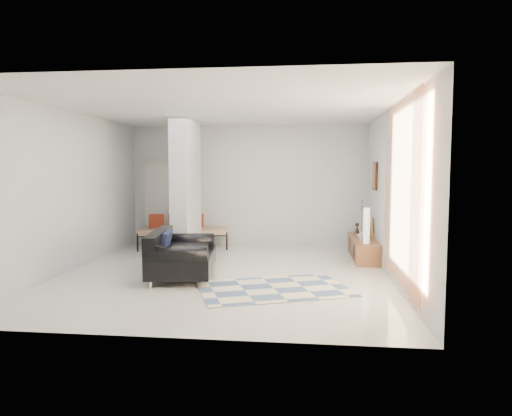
# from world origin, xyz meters

# --- Properties ---
(floor) EXTENTS (6.00, 6.00, 0.00)m
(floor) POSITION_xyz_m (0.00, 0.00, 0.00)
(floor) COLOR silver
(floor) RESTS_ON ground
(ceiling) EXTENTS (6.00, 6.00, 0.00)m
(ceiling) POSITION_xyz_m (0.00, 0.00, 2.80)
(ceiling) COLOR white
(ceiling) RESTS_ON wall_back
(wall_back) EXTENTS (6.00, 0.00, 6.00)m
(wall_back) POSITION_xyz_m (0.00, 3.00, 1.40)
(wall_back) COLOR silver
(wall_back) RESTS_ON ground
(wall_front) EXTENTS (6.00, 0.00, 6.00)m
(wall_front) POSITION_xyz_m (0.00, -3.00, 1.40)
(wall_front) COLOR silver
(wall_front) RESTS_ON ground
(wall_left) EXTENTS (0.00, 6.00, 6.00)m
(wall_left) POSITION_xyz_m (-2.75, 0.00, 1.40)
(wall_left) COLOR silver
(wall_left) RESTS_ON ground
(wall_right) EXTENTS (0.00, 6.00, 6.00)m
(wall_right) POSITION_xyz_m (2.75, 0.00, 1.40)
(wall_right) COLOR silver
(wall_right) RESTS_ON ground
(partition_column) EXTENTS (0.35, 1.20, 2.80)m
(partition_column) POSITION_xyz_m (-1.10, 1.60, 1.40)
(partition_column) COLOR #B5BBBD
(partition_column) RESTS_ON floor
(hallway_door) EXTENTS (0.85, 0.06, 2.04)m
(hallway_door) POSITION_xyz_m (-2.10, 2.96, 1.02)
(hallway_door) COLOR beige
(hallway_door) RESTS_ON floor
(curtain) EXTENTS (0.00, 2.55, 2.55)m
(curtain) POSITION_xyz_m (2.67, -1.15, 1.45)
(curtain) COLOR orange
(curtain) RESTS_ON wall_right
(wall_art) EXTENTS (0.04, 0.45, 0.55)m
(wall_art) POSITION_xyz_m (2.72, 1.70, 1.65)
(wall_art) COLOR #34190E
(wall_art) RESTS_ON wall_right
(media_console) EXTENTS (0.45, 1.82, 0.80)m
(media_console) POSITION_xyz_m (2.52, 1.70, 0.20)
(media_console) COLOR brown
(media_console) RESTS_ON floor
(loveseat) EXTENTS (1.20, 1.81, 0.76)m
(loveseat) POSITION_xyz_m (-0.74, -0.23, 0.35)
(loveseat) COLOR silver
(loveseat) RESTS_ON floor
(daybed) EXTENTS (2.10, 1.23, 0.77)m
(daybed) POSITION_xyz_m (-1.43, 2.47, 0.41)
(daybed) COLOR black
(daybed) RESTS_ON floor
(area_rug) EXTENTS (2.55, 2.13, 0.01)m
(area_rug) POSITION_xyz_m (0.90, -0.90, 0.01)
(area_rug) COLOR beige
(area_rug) RESTS_ON floor
(cylinder_lamp) EXTENTS (0.12, 0.12, 0.66)m
(cylinder_lamp) POSITION_xyz_m (2.50, 1.09, 0.73)
(cylinder_lamp) COLOR silver
(cylinder_lamp) RESTS_ON media_console
(bronze_figurine) EXTENTS (0.13, 0.13, 0.23)m
(bronze_figurine) POSITION_xyz_m (2.47, 2.40, 0.52)
(bronze_figurine) COLOR #331E16
(bronze_figurine) RESTS_ON media_console
(vase) EXTENTS (0.17, 0.17, 0.17)m
(vase) POSITION_xyz_m (2.47, 1.60, 0.49)
(vase) COLOR white
(vase) RESTS_ON media_console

